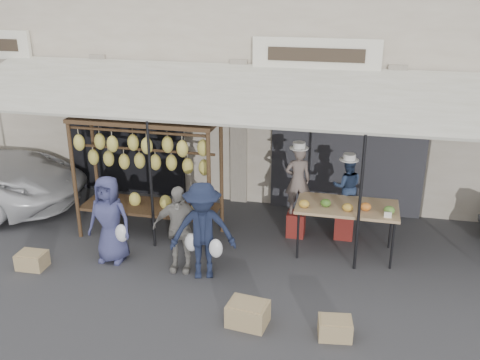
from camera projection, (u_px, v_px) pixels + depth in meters
The scene contains 15 objects.
ground_plane at pixel (188, 287), 8.31m from camera, with size 90.00×90.00×0.00m, color #2D2D30.
shophouse at pixel (267, 14), 12.90m from camera, with size 24.00×6.15×7.30m.
awning at pixel (224, 93), 9.45m from camera, with size 10.00×2.35×2.92m.
banana_rack at pixel (146, 155), 9.40m from camera, with size 2.60×0.90×2.24m.
produce_table at pixel (347, 208), 8.98m from camera, with size 1.70×0.90×1.04m.
vendor_left at pixel (298, 180), 9.57m from camera, with size 0.46×0.31×1.27m, color #6B5D56.
vendor_right at pixel (347, 187), 9.52m from camera, with size 0.52×0.41×1.07m, color #22314F.
customer_left at pixel (110, 219), 8.83m from camera, with size 0.74×0.48×1.51m, color navy.
customer_mid at pixel (179, 229), 8.54m from camera, with size 0.86×0.36×1.47m, color gray.
customer_right at pixel (203, 231), 8.32m from camera, with size 1.03×0.59×1.60m, color #171D33.
stool_left at pixel (296, 224), 9.88m from camera, with size 0.32×0.32×0.46m, color maroon.
stool_right at pixel (344, 226), 9.80m from camera, with size 0.33×0.33×0.47m, color maroon.
crate_near_a at pixel (248, 314), 7.37m from camera, with size 0.54×0.41×0.32m, color tan.
crate_near_b at pixel (335, 328), 7.12m from camera, with size 0.44×0.33×0.26m, color tan.
crate_far at pixel (32, 260), 8.80m from camera, with size 0.45×0.34×0.27m, color tan.
Camera 1 is at (2.41, -6.79, 4.53)m, focal length 40.00 mm.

